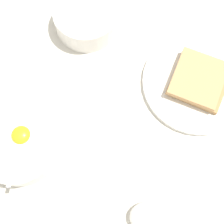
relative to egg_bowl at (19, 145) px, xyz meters
name	(u,v)px	position (x,y,z in m)	size (l,w,h in m)	color
ground_plane	(159,95)	(0.22, -0.20, -0.03)	(3.00, 3.00, 0.00)	silver
egg_bowl	(19,145)	(0.00, 0.00, 0.00)	(0.15, 0.15, 0.08)	white
toast_plate	(196,83)	(0.27, -0.26, -0.02)	(0.22, 0.22, 0.01)	white
toast_sandwich	(199,80)	(0.27, -0.26, 0.00)	(0.11, 0.11, 0.02)	tan
soup_spoon	(158,217)	(-0.01, -0.29, -0.01)	(0.11, 0.17, 0.04)	white
congee_bowl	(86,17)	(0.30, 0.01, 0.00)	(0.14, 0.14, 0.06)	white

